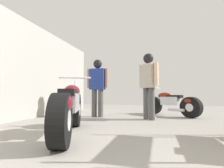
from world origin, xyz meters
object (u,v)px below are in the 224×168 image
object	(u,v)px
motorcycle_maroon_cruiser	(69,108)
motorcycle_black_naked	(171,104)
mechanic_with_helmet	(98,82)
mechanic_in_blue	(149,80)

from	to	relation	value
motorcycle_maroon_cruiser	motorcycle_black_naked	size ratio (longest dim) A/B	1.25
motorcycle_black_naked	mechanic_with_helmet	size ratio (longest dim) A/B	0.97
motorcycle_maroon_cruiser	motorcycle_black_naked	bearing A→B (deg)	61.26
motorcycle_maroon_cruiser	mechanic_with_helmet	world-z (taller)	mechanic_with_helmet
motorcycle_maroon_cruiser	mechanic_with_helmet	distance (m)	2.46
motorcycle_black_naked	mechanic_with_helmet	bearing A→B (deg)	-158.18
motorcycle_maroon_cruiser	mechanic_in_blue	size ratio (longest dim) A/B	1.19
mechanic_in_blue	mechanic_with_helmet	distance (m)	1.52
mechanic_in_blue	motorcycle_black_naked	bearing A→B (deg)	58.89
mechanic_in_blue	motorcycle_maroon_cruiser	bearing A→B (deg)	-117.56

